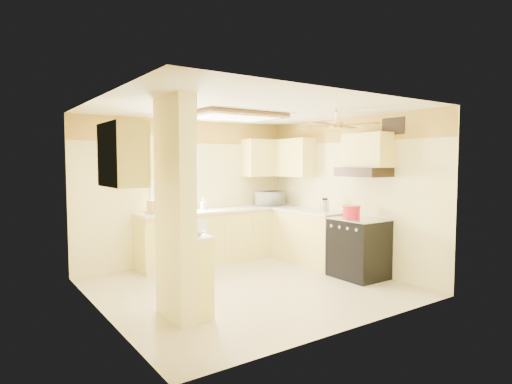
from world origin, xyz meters
TOP-DOWN VIEW (x-y plane):
  - floor at (0.00, 0.00)m, footprint 4.00×4.00m
  - ceiling at (0.00, 0.00)m, footprint 4.00×4.00m
  - wall_back at (0.00, 1.90)m, footprint 4.00×0.00m
  - wall_front at (0.00, -1.90)m, footprint 4.00×0.00m
  - wall_left at (-2.00, 0.00)m, footprint 0.00×3.80m
  - wall_right at (2.00, 0.00)m, footprint 0.00×3.80m
  - wallpaper_border at (0.00, 1.88)m, footprint 4.00×0.02m
  - partition_column at (-1.35, -0.55)m, footprint 0.20×0.70m
  - partition_ledge at (-1.13, -0.55)m, footprint 0.25×0.55m
  - ledge_top at (-1.13, -0.55)m, footprint 0.28×0.58m
  - lower_cabinets_back at (0.50, 1.60)m, footprint 3.00×0.60m
  - lower_cabinets_right at (1.70, 0.60)m, footprint 0.60×1.40m
  - countertop_back at (0.50, 1.59)m, footprint 3.04×0.64m
  - countertop_right at (1.69, 0.60)m, footprint 0.64×1.44m
  - dishwasher_panel at (-0.25, 1.29)m, footprint 0.58×0.02m
  - window at (-0.25, 1.89)m, footprint 0.92×0.02m
  - upper_cab_back_left at (-0.85, 1.72)m, footprint 0.60×0.35m
  - upper_cab_back_right at (1.55, 1.72)m, footprint 0.90×0.35m
  - upper_cab_right at (1.82, 1.25)m, footprint 0.35×1.00m
  - upper_cab_left_wall at (-1.82, -0.25)m, footprint 0.35×0.75m
  - upper_cab_over_stove at (1.82, -0.55)m, footprint 0.35×0.76m
  - stove at (1.67, -0.55)m, footprint 0.68×0.77m
  - range_hood at (1.74, -0.55)m, footprint 0.50×0.76m
  - poster_menu at (-1.24, -0.55)m, footprint 0.02×0.42m
  - poster_nashville at (-1.24, -0.55)m, footprint 0.02×0.42m
  - ceiling_light_panel at (0.10, 0.50)m, footprint 1.35×0.95m
  - ceiling_fan at (1.00, -0.70)m, footprint 1.15×1.15m
  - vent_grate at (1.98, -0.90)m, footprint 0.02×0.40m
  - microwave at (1.56, 1.57)m, footprint 0.54×0.41m
  - bowl at (-1.14, -0.62)m, footprint 0.28×0.28m
  - dutch_oven at (1.63, -0.42)m, footprint 0.28×0.28m
  - kettle at (1.70, 0.23)m, footprint 0.15×0.15m
  - dish_rack at (-0.67, 1.60)m, footprint 0.40×0.32m
  - utensil_crock at (0.18, 1.67)m, footprint 0.11×0.11m

SIDE VIEW (x-z plane):
  - floor at x=0.00m, z-range 0.00..0.00m
  - dishwasher_panel at x=-0.25m, z-range 0.03..0.83m
  - partition_ledge at x=-1.13m, z-range 0.00..0.90m
  - lower_cabinets_back at x=0.50m, z-range 0.00..0.90m
  - lower_cabinets_right at x=1.70m, z-range 0.00..0.90m
  - stove at x=1.67m, z-range 0.00..0.92m
  - ledge_top at x=-1.13m, z-range 0.90..0.94m
  - countertop_back at x=0.50m, z-range 0.90..0.94m
  - countertop_right at x=1.69m, z-range 0.90..0.94m
  - bowl at x=-1.14m, z-range 0.94..0.99m
  - dutch_oven at x=1.63m, z-range 0.92..1.10m
  - utensil_crock at x=0.18m, z-range 0.90..1.12m
  - dish_rack at x=-0.67m, z-range 0.91..1.13m
  - kettle at x=1.70m, z-range 0.93..1.16m
  - microwave at x=1.56m, z-range 0.94..1.21m
  - poster_nashville at x=-1.24m, z-range 0.92..1.48m
  - wall_back at x=0.00m, z-range -0.75..3.25m
  - wall_front at x=0.00m, z-range -0.75..3.25m
  - wall_left at x=-2.00m, z-range -0.65..3.15m
  - wall_right at x=2.00m, z-range -0.65..3.15m
  - partition_column at x=-1.35m, z-range 0.00..2.50m
  - window at x=-0.25m, z-range 1.04..2.06m
  - range_hood at x=1.74m, z-range 1.55..1.69m
  - upper_cab_back_left at x=-0.85m, z-range 1.50..2.20m
  - upper_cab_back_right at x=1.55m, z-range 1.50..2.20m
  - upper_cab_right at x=1.82m, z-range 1.50..2.20m
  - upper_cab_left_wall at x=-1.82m, z-range 1.50..2.20m
  - poster_menu at x=-1.24m, z-range 1.57..2.14m
  - upper_cab_over_stove at x=1.82m, z-range 1.69..2.21m
  - ceiling_fan at x=1.00m, z-range 2.16..2.42m
  - wallpaper_border at x=0.00m, z-range 2.10..2.50m
  - vent_grate at x=1.98m, z-range 2.17..2.42m
  - ceiling_light_panel at x=0.10m, z-range 2.42..2.49m
  - ceiling at x=0.00m, z-range 2.50..2.50m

